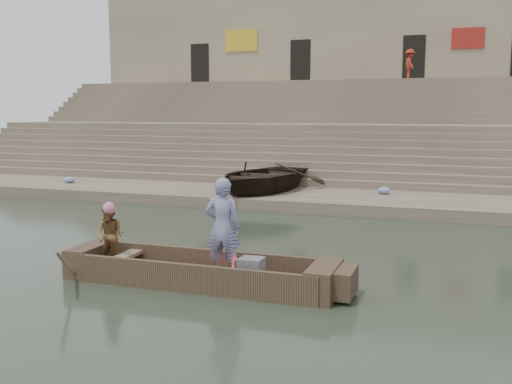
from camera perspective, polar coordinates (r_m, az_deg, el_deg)
The scene contains 14 objects.
ground at distance 15.30m, azimuth -11.76°, elevation -5.26°, with size 120.00×120.00×0.00m, color #273326.
lower_landing at distance 22.38m, azimuth -1.27°, elevation -0.40°, with size 32.00×4.00×0.40m, color gray.
mid_landing at distance 29.36m, azimuth 3.81°, elevation 3.94°, with size 32.00×3.00×2.80m, color gray.
upper_landing at distance 36.10m, azimuth 6.77°, elevation 6.56°, with size 32.00×3.00×5.20m, color gray.
ghat_steps at distance 30.97m, azimuth 4.64°, elevation 4.88°, with size 32.00×11.00×5.20m.
building_wall at distance 40.06m, azimuth 8.09°, elevation 10.97°, with size 32.00×5.07×11.20m.
main_rowboat at distance 11.92m, azimuth -5.55°, elevation -8.38°, with size 5.00×1.30×0.22m, color brown.
rowboat_trim at distance 11.78m, azimuth -4.66°, elevation -7.57°, with size 6.04×2.63×1.95m.
standing_man at distance 11.39m, azimuth -3.25°, elevation -3.47°, with size 0.72×0.47×1.96m, color navy.
rowing_man at distance 12.61m, azimuth -14.07°, elevation -4.15°, with size 0.62×0.49×1.28m, color #236A25.
television at distance 11.44m, azimuth -0.52°, elevation -7.43°, with size 0.46×0.42×0.40m.
beached_rowboat at distance 22.33m, azimuth 0.57°, elevation 1.53°, with size 3.81×5.34×1.11m, color #2D2116.
pedestrian at distance 34.58m, azimuth 14.80°, elevation 11.99°, with size 1.08×0.62×1.67m, color maroon.
cloth_bundles at distance 23.20m, azimuth -3.98°, elevation 0.71°, with size 13.50×1.41×0.26m.
Camera 1 is at (7.69, -12.77, 3.46)m, focal length 40.95 mm.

